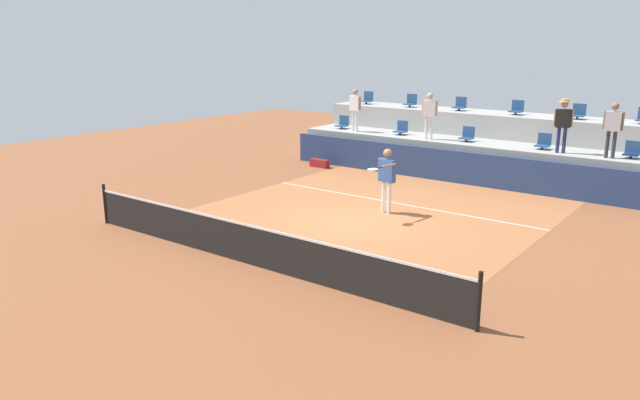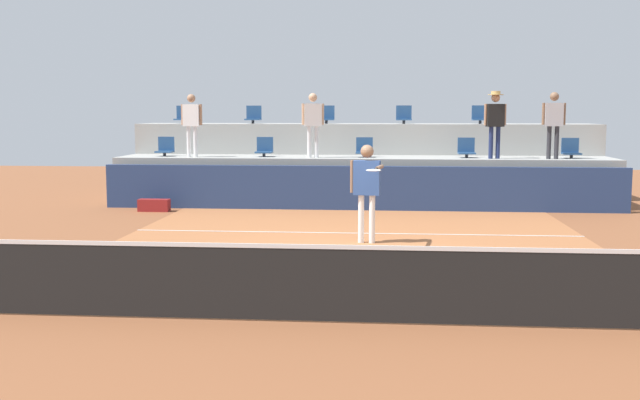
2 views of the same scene
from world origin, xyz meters
TOP-DOWN VIEW (x-y plane):
  - ground_plane at (0.00, 0.00)m, footprint 40.00×40.00m
  - court_inner_paint at (0.00, 1.00)m, footprint 9.00×10.00m
  - court_service_line at (0.00, 2.40)m, footprint 9.00×0.06m
  - tennis_net at (0.00, -4.00)m, footprint 10.48×0.08m
  - sponsor_backboard at (0.00, 6.00)m, footprint 13.00×0.16m
  - seating_tier_lower at (0.00, 7.30)m, footprint 13.00×1.80m
  - seating_tier_upper at (0.00, 9.10)m, footprint 13.00×1.80m
  - stadium_chair_lower_far_left at (-5.33, 7.23)m, footprint 0.44×0.40m
  - stadium_chair_lower_left at (-2.63, 7.23)m, footprint 0.44×0.40m
  - stadium_chair_lower_center at (0.04, 7.23)m, footprint 0.44×0.40m
  - stadium_chair_lower_right at (2.70, 7.23)m, footprint 0.44×0.40m
  - stadium_chair_lower_far_right at (5.35, 7.23)m, footprint 0.44×0.40m
  - stadium_chair_upper_far_left at (-5.32, 9.03)m, footprint 0.44×0.40m
  - stadium_chair_upper_left at (-3.24, 9.03)m, footprint 0.44×0.40m
  - stadium_chair_upper_mid_left at (-1.10, 9.03)m, footprint 0.44×0.40m
  - stadium_chair_upper_mid_right at (1.11, 9.03)m, footprint 0.44×0.40m
  - stadium_chair_upper_right at (3.25, 9.03)m, footprint 0.44×0.40m
  - tennis_player at (0.26, 1.30)m, footprint 0.63×1.30m
  - spectator_leaning_on_rail at (-4.49, 6.85)m, footprint 0.58×0.24m
  - spectator_in_white at (-1.29, 6.85)m, footprint 0.59×0.27m
  - spectator_with_hat at (3.36, 6.85)m, footprint 0.58×0.47m
  - spectator_in_grey at (4.81, 6.85)m, footprint 0.59×0.23m
  - tennis_ball at (0.15, -3.44)m, footprint 0.07×0.07m
  - equipment_bag at (-5.07, 5.32)m, footprint 0.76×0.28m

SIDE VIEW (x-z plane):
  - ground_plane at x=0.00m, z-range 0.00..0.00m
  - court_inner_paint at x=0.00m, z-range 0.00..0.01m
  - court_service_line at x=0.00m, z-range 0.01..0.01m
  - equipment_bag at x=-5.07m, z-range 0.00..0.30m
  - tennis_net at x=0.00m, z-range -0.04..1.03m
  - sponsor_backboard at x=0.00m, z-range 0.00..1.10m
  - tennis_ball at x=0.15m, z-range 0.59..0.65m
  - seating_tier_lower at x=0.00m, z-range 0.00..1.25m
  - seating_tier_upper at x=0.00m, z-range 0.00..2.10m
  - tennis_player at x=0.26m, z-range 0.22..2.06m
  - stadium_chair_lower_far_left at x=-5.33m, z-range 1.20..1.72m
  - stadium_chair_lower_left at x=-2.63m, z-range 1.20..1.72m
  - stadium_chair_lower_center at x=0.04m, z-range 1.20..1.72m
  - stadium_chair_lower_right at x=2.70m, z-range 1.20..1.72m
  - stadium_chair_lower_far_right at x=5.35m, z-range 1.20..1.72m
  - spectator_leaning_on_rail at x=-4.49m, z-range 1.41..3.06m
  - spectator_in_white at x=-1.29m, z-range 1.42..3.09m
  - spectator_in_grey at x=4.81m, z-range 1.42..3.10m
  - spectator_with_hat at x=3.36m, z-range 1.44..3.15m
  - stadium_chair_upper_far_left at x=-5.32m, z-range 2.05..2.57m
  - stadium_chair_upper_left at x=-3.24m, z-range 2.05..2.57m
  - stadium_chair_upper_mid_left at x=-1.10m, z-range 2.05..2.57m
  - stadium_chair_upper_mid_right at x=1.11m, z-range 2.05..2.57m
  - stadium_chair_upper_right at x=3.25m, z-range 2.05..2.57m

